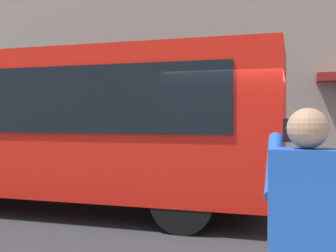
% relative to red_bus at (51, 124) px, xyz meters
% --- Properties ---
extents(ground_plane, '(60.00, 60.00, 0.00)m').
position_rel_red_bus_xyz_m(ground_plane, '(-4.00, 0.22, -1.68)').
color(ground_plane, '#2B2B2D').
extents(red_bus, '(9.05, 2.54, 3.08)m').
position_rel_red_bus_xyz_m(red_bus, '(0.00, 0.00, 0.00)').
color(red_bus, red).
rests_on(red_bus, ground_plane).
extents(pedestrian_photographer, '(0.53, 0.52, 1.70)m').
position_rel_red_bus_xyz_m(pedestrian_photographer, '(-4.75, 4.95, -0.54)').
color(pedestrian_photographer, '#1E2347').
rests_on(pedestrian_photographer, sidewalk_curb).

